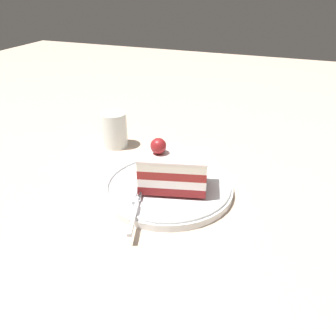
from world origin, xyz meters
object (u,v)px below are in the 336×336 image
at_px(drink_glass_near, 115,131).
at_px(dessert_plate, 168,187).
at_px(fork, 136,209).
at_px(cake_slice, 173,170).
at_px(whipped_cream_dollop, 176,153).

bearing_deg(drink_glass_near, dessert_plate, -127.51).
distance_m(fork, drink_glass_near, 0.28).
xyz_separation_m(dessert_plate, cake_slice, (-0.01, -0.01, 0.04)).
bearing_deg(whipped_cream_dollop, fork, 178.76).
distance_m(dessert_plate, whipped_cream_dollop, 0.09).
height_order(dessert_plate, fork, fork).
bearing_deg(drink_glass_near, cake_slice, -127.04).
height_order(dessert_plate, cake_slice, cake_slice).
bearing_deg(cake_slice, drink_glass_near, 52.96).
xyz_separation_m(whipped_cream_dollop, drink_glass_near, (0.06, 0.16, -0.00)).
xyz_separation_m(dessert_plate, drink_glass_near, (0.14, 0.18, 0.03)).
bearing_deg(dessert_plate, fork, 169.24).
bearing_deg(whipped_cream_dollop, cake_slice, -163.84).
height_order(whipped_cream_dollop, drink_glass_near, drink_glass_near).
distance_m(whipped_cream_dollop, drink_glass_near, 0.17).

